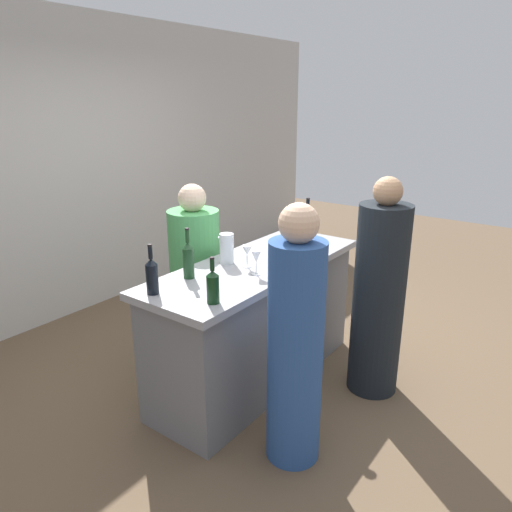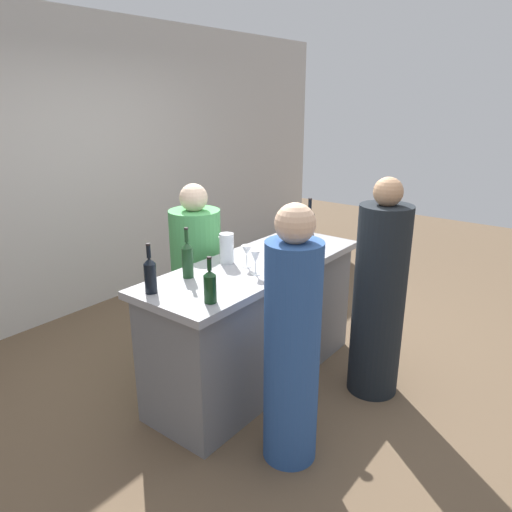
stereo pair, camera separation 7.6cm
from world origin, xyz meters
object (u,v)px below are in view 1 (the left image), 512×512
(wine_glass_near_right, at_px, (256,258))
(wine_glass_far_left, at_px, (247,251))
(water_pitcher, at_px, (227,249))
(person_center_guest, at_px, (295,347))
(wine_bottle_center_olive_green, at_px, (188,259))
(person_left_guest, at_px, (379,297))
(wine_glass_near_center, at_px, (282,251))
(wine_glass_near_left, at_px, (304,246))
(person_right_guest, at_px, (196,281))
(wine_glass_far_center, at_px, (223,243))
(wine_bottle_second_left_dark_green, at_px, (213,286))
(wine_bottle_second_right_near_black, at_px, (307,222))
(wine_bottle_leftmost_near_black, at_px, (152,275))

(wine_glass_near_right, height_order, wine_glass_far_left, wine_glass_near_right)
(water_pitcher, bearing_deg, person_center_guest, -116.06)
(wine_bottle_center_olive_green, bearing_deg, person_left_guest, -45.92)
(wine_glass_near_center, bearing_deg, wine_glass_near_left, -23.91)
(person_left_guest, xyz_separation_m, person_right_guest, (-0.39, 1.37, -0.07))
(wine_glass_far_left, distance_m, person_right_guest, 0.75)
(wine_glass_near_left, relative_size, person_left_guest, 0.10)
(wine_bottle_center_olive_green, distance_m, wine_glass_far_center, 0.44)
(wine_bottle_second_left_dark_green, distance_m, wine_glass_far_center, 0.79)
(wine_glass_near_left, xyz_separation_m, wine_glass_far_left, (-0.34, 0.25, 0.01))
(person_center_guest, bearing_deg, person_left_guest, -104.36)
(water_pitcher, bearing_deg, person_left_guest, -59.62)
(wine_bottle_second_right_near_black, bearing_deg, person_right_guest, 144.24)
(wine_bottle_leftmost_near_black, relative_size, wine_bottle_second_right_near_black, 0.94)
(wine_glass_near_right, xyz_separation_m, water_pitcher, (0.06, 0.30, -0.01))
(wine_glass_near_left, bearing_deg, person_center_guest, -151.69)
(wine_bottle_second_right_near_black, height_order, person_right_guest, person_right_guest)
(person_left_guest, xyz_separation_m, person_center_guest, (-0.94, 0.10, 0.00))
(person_left_guest, bearing_deg, wine_bottle_center_olive_green, 24.12)
(wine_glass_near_right, distance_m, person_right_guest, 0.88)
(wine_glass_near_left, bearing_deg, water_pitcher, 131.59)
(wine_bottle_second_left_dark_green, height_order, wine_glass_far_center, wine_bottle_second_left_dark_green)
(person_left_guest, height_order, person_center_guest, person_left_guest)
(wine_bottle_second_left_dark_green, bearing_deg, wine_bottle_leftmost_near_black, 106.62)
(water_pitcher, height_order, person_left_guest, person_left_guest)
(wine_glass_near_left, relative_size, wine_glass_near_right, 0.90)
(wine_glass_far_center, distance_m, person_right_guest, 0.55)
(wine_bottle_leftmost_near_black, distance_m, wine_glass_near_right, 0.69)
(wine_bottle_second_right_near_black, xyz_separation_m, wine_glass_far_left, (-0.90, -0.06, -0.01))
(wine_glass_near_left, bearing_deg, wine_bottle_center_olive_green, 149.80)
(wine_bottle_leftmost_near_black, relative_size, water_pitcher, 1.43)
(wine_bottle_second_right_near_black, distance_m, wine_glass_near_center, 0.77)
(wine_glass_near_right, relative_size, wine_glass_far_left, 1.08)
(wine_glass_near_right, bearing_deg, wine_glass_far_left, 58.38)
(wine_glass_near_center, height_order, wine_glass_far_center, wine_glass_far_center)
(water_pitcher, bearing_deg, person_right_guest, 71.97)
(wine_glass_far_left, relative_size, water_pitcher, 0.71)
(wine_glass_near_left, bearing_deg, wine_bottle_leftmost_near_black, 158.46)
(wine_bottle_center_olive_green, xyz_separation_m, water_pitcher, (0.37, -0.01, -0.02))
(wine_bottle_center_olive_green, xyz_separation_m, wine_glass_far_center, (0.43, 0.07, -0.01))
(water_pitcher, relative_size, person_left_guest, 0.14)
(wine_bottle_leftmost_near_black, bearing_deg, wine_glass_far_center, 6.48)
(person_left_guest, bearing_deg, wine_glass_near_center, 10.56)
(wine_bottle_second_left_dark_green, relative_size, water_pitcher, 1.28)
(wine_bottle_center_olive_green, bearing_deg, wine_glass_near_right, -45.78)
(wine_glass_near_left, relative_size, wine_glass_far_center, 0.93)
(wine_glass_far_left, distance_m, wine_glass_far_center, 0.26)
(wine_bottle_second_right_near_black, bearing_deg, wine_glass_near_right, -168.76)
(wine_bottle_second_left_dark_green, height_order, water_pitcher, wine_bottle_second_left_dark_green)
(wine_glass_near_center, height_order, person_right_guest, person_right_guest)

